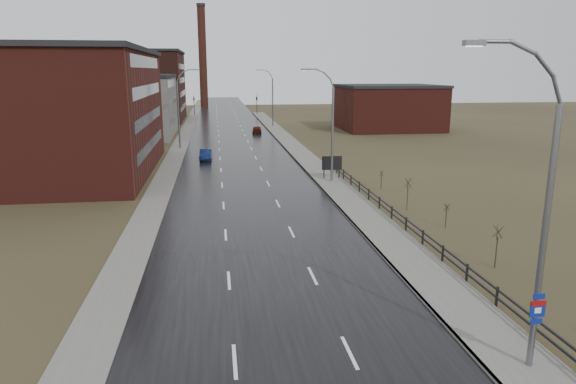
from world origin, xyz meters
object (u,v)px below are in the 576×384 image
object	(u,v)px
billboard	(332,164)
car_far	(257,130)
streetlight_main	(538,217)
car_near	(206,155)

from	to	relation	value
billboard	car_far	size ratio (longest dim) A/B	0.60
streetlight_main	car_far	world-z (taller)	streetlight_main
billboard	streetlight_main	bearing A→B (deg)	-91.02
streetlight_main	car_far	bearing A→B (deg)	92.86
car_near	car_far	distance (m)	29.07
billboard	car_near	distance (m)	19.03
billboard	car_far	xyz separation A→B (m)	(-4.46, 41.41, -0.98)
car_far	billboard	bearing A→B (deg)	100.38
car_near	car_far	world-z (taller)	car_far
streetlight_main	billboard	distance (m)	35.59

